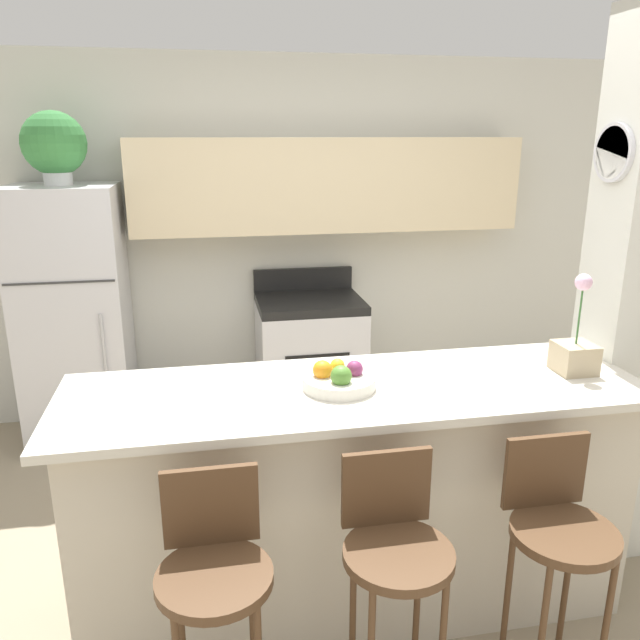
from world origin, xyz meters
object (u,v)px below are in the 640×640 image
(bar_stool_left, at_px, (214,577))
(fruit_bowl, at_px, (339,379))
(bar_stool_right, at_px, (557,534))
(orchid_vase, at_px, (575,350))
(trash_bin, at_px, (167,417))
(refrigerator, at_px, (75,318))
(stove_range, at_px, (310,359))
(potted_plant_on_fridge, at_px, (54,145))
(bar_stool_mid, at_px, (395,554))

(bar_stool_left, relative_size, fruit_bowl, 3.34)
(bar_stool_right, xyz_separation_m, orchid_vase, (0.35, 0.55, 0.47))
(orchid_vase, distance_m, fruit_bowl, 1.03)
(orchid_vase, height_order, trash_bin, orchid_vase)
(refrigerator, distance_m, stove_range, 1.62)
(refrigerator, relative_size, trash_bin, 4.52)
(potted_plant_on_fridge, distance_m, trash_bin, 1.86)
(bar_stool_right, xyz_separation_m, trash_bin, (-1.48, 2.26, -0.48))
(fruit_bowl, bearing_deg, bar_stool_left, -133.09)
(refrigerator, height_order, bar_stool_mid, refrigerator)
(bar_stool_left, xyz_separation_m, bar_stool_mid, (0.60, 0.00, 0.00))
(fruit_bowl, bearing_deg, stove_range, 83.65)
(bar_stool_mid, bearing_deg, trash_bin, 111.23)
(orchid_vase, xyz_separation_m, fruit_bowl, (-1.03, 0.01, -0.06))
(bar_stool_left, height_order, orchid_vase, orchid_vase)
(fruit_bowl, height_order, trash_bin, fruit_bowl)
(stove_range, relative_size, orchid_vase, 2.49)
(refrigerator, relative_size, stove_range, 1.60)
(refrigerator, relative_size, orchid_vase, 4.00)
(bar_stool_right, bearing_deg, stove_range, 100.53)
(stove_range, xyz_separation_m, fruit_bowl, (-0.21, -1.91, 0.62))
(trash_bin, bearing_deg, stove_range, 11.91)
(bar_stool_mid, distance_m, bar_stool_right, 0.60)
(bar_stool_right, bearing_deg, orchid_vase, 57.20)
(potted_plant_on_fridge, xyz_separation_m, orchid_vase, (2.39, -1.91, -0.82))
(bar_stool_right, height_order, fruit_bowl, fruit_bowl)
(refrigerator, xyz_separation_m, bar_stool_right, (2.03, -2.46, -0.19))
(stove_range, height_order, fruit_bowl, fruit_bowl)
(stove_range, height_order, bar_stool_left, stove_range)
(trash_bin, bearing_deg, refrigerator, 160.03)
(potted_plant_on_fridge, height_order, fruit_bowl, potted_plant_on_fridge)
(bar_stool_right, relative_size, fruit_bowl, 3.34)
(stove_range, relative_size, trash_bin, 2.82)
(stove_range, height_order, trash_bin, stove_range)
(orchid_vase, bearing_deg, bar_stool_mid, -150.00)
(refrigerator, bearing_deg, bar_stool_left, -71.27)
(refrigerator, bearing_deg, bar_stool_right, -50.43)
(bar_stool_left, distance_m, trash_bin, 2.32)
(stove_range, height_order, bar_stool_mid, stove_range)
(bar_stool_right, bearing_deg, refrigerator, 129.57)
(bar_stool_right, relative_size, orchid_vase, 2.30)
(bar_stool_left, height_order, bar_stool_right, same)
(bar_stool_mid, height_order, potted_plant_on_fridge, potted_plant_on_fridge)
(stove_range, distance_m, bar_stool_left, 2.59)
(bar_stool_left, distance_m, bar_stool_right, 1.20)
(potted_plant_on_fridge, bearing_deg, fruit_bowl, -54.36)
(stove_range, height_order, bar_stool_right, stove_range)
(bar_stool_left, relative_size, bar_stool_mid, 1.00)
(potted_plant_on_fridge, distance_m, orchid_vase, 3.16)
(refrigerator, distance_m, bar_stool_left, 2.60)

